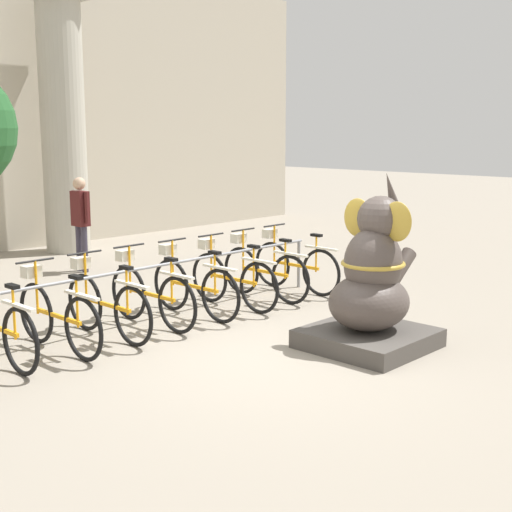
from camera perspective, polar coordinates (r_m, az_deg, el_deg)
The scene contains 12 objects.
ground_plane at distance 8.13m, azimuth 0.90°, elevation -7.80°, with size 60.00×60.00×0.00m, color gray.
column_right at distance 15.06m, azimuth -15.19°, elevation 10.28°, with size 1.10×1.10×5.16m.
bike_rack at distance 9.25m, azimuth -8.78°, elevation -1.56°, with size 6.18×0.05×0.77m.
bicycle_2 at distance 8.41m, azimuth -15.63°, elevation -4.59°, with size 0.48×1.72×1.01m.
bicycle_3 at distance 8.81m, azimuth -11.89°, elevation -3.77°, with size 0.48×1.72×1.01m.
bicycle_4 at distance 9.24m, azimuth -8.45°, elevation -3.01°, with size 0.48×1.72×1.01m.
bicycle_5 at distance 9.64m, azimuth -5.04°, elevation -2.38°, with size 0.48×1.72×1.01m.
bicycle_6 at distance 10.08m, azimuth -1.95°, elevation -1.79°, with size 0.48×1.72×1.01m.
bicycle_7 at distance 10.59m, azimuth 0.61°, elevation -1.19°, with size 0.48×1.72×1.01m.
bicycle_8 at distance 11.10m, azimuth 3.10°, elevation -0.68°, with size 0.48×1.72×1.01m.
elephant_statue at distance 8.32m, azimuth 9.25°, elevation -2.61°, with size 1.30×1.30×2.05m.
person_pedestrian at distance 12.88m, azimuth -13.86°, elevation 3.16°, with size 0.22×0.47×1.67m.
Camera 1 is at (-5.69, -5.24, 2.52)m, focal length 50.00 mm.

